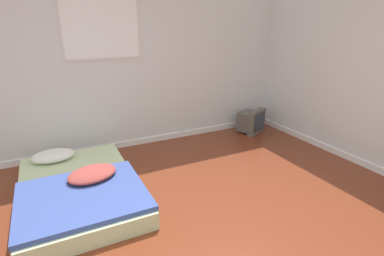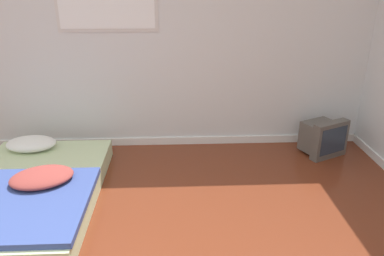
% 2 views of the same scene
% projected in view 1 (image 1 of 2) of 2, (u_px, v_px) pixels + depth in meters
% --- Properties ---
extents(wall_back, '(7.97, 0.08, 2.60)m').
position_uv_depth(wall_back, '(114.00, 64.00, 4.30)').
color(wall_back, silver).
rests_on(wall_back, ground_plane).
extents(mattress_bed, '(1.23, 1.88, 0.33)m').
position_uv_depth(mattress_bed, '(79.00, 188.00, 3.33)').
color(mattress_bed, beige).
rests_on(mattress_bed, ground_plane).
extents(crt_tv, '(0.52, 0.50, 0.42)m').
position_uv_depth(crt_tv, '(251.00, 121.00, 5.30)').
color(crt_tv, '#56514C').
rests_on(crt_tv, ground_plane).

